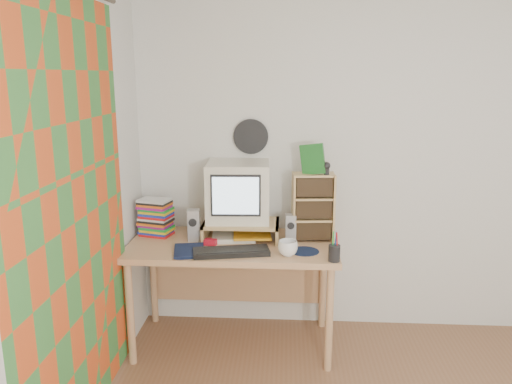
# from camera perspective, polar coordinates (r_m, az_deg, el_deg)

# --- Properties ---
(back_wall) EXTENTS (3.50, 0.00, 3.50)m
(back_wall) POSITION_cam_1_polar(r_m,az_deg,el_deg) (3.68, 14.07, 3.30)
(back_wall) COLOR silver
(back_wall) RESTS_ON floor
(left_wall) EXTENTS (0.00, 3.50, 3.50)m
(left_wall) POSITION_cam_1_polar(r_m,az_deg,el_deg) (2.19, -26.09, -4.34)
(left_wall) COLOR silver
(left_wall) RESTS_ON floor
(curtain) EXTENTS (0.00, 2.20, 2.20)m
(curtain) POSITION_cam_1_polar(r_m,az_deg,el_deg) (2.61, -20.00, -3.37)
(curtain) COLOR #CB4A1C
(curtain) RESTS_ON left_wall
(wall_disc) EXTENTS (0.25, 0.02, 0.25)m
(wall_disc) POSITION_cam_1_polar(r_m,az_deg,el_deg) (3.58, -0.60, 6.35)
(wall_disc) COLOR black
(wall_disc) RESTS_ON back_wall
(desk) EXTENTS (1.40, 0.70, 0.75)m
(desk) POSITION_cam_1_polar(r_m,az_deg,el_deg) (3.50, -2.55, -7.57)
(desk) COLOR tan
(desk) RESTS_ON floor
(monitor_riser) EXTENTS (0.52, 0.30, 0.12)m
(monitor_riser) POSITION_cam_1_polar(r_m,az_deg,el_deg) (3.46, -1.70, -3.84)
(monitor_riser) COLOR tan
(monitor_riser) RESTS_ON desk
(crt_monitor) EXTENTS (0.44, 0.44, 0.40)m
(crt_monitor) POSITION_cam_1_polar(r_m,az_deg,el_deg) (3.45, -2.06, 0.03)
(crt_monitor) COLOR beige
(crt_monitor) RESTS_ON monitor_riser
(speaker_left) EXTENTS (0.09, 0.09, 0.22)m
(speaker_left) POSITION_cam_1_polar(r_m,az_deg,el_deg) (3.43, -7.11, -3.79)
(speaker_left) COLOR #B0AFB4
(speaker_left) RESTS_ON desk
(speaker_right) EXTENTS (0.07, 0.07, 0.19)m
(speaker_right) POSITION_cam_1_polar(r_m,az_deg,el_deg) (3.40, 3.99, -4.13)
(speaker_right) COLOR #B0AFB4
(speaker_right) RESTS_ON desk
(keyboard) EXTENTS (0.50, 0.25, 0.03)m
(keyboard) POSITION_cam_1_polar(r_m,az_deg,el_deg) (3.19, -2.84, -6.84)
(keyboard) COLOR black
(keyboard) RESTS_ON desk
(dvd_stack) EXTENTS (0.24, 0.20, 0.30)m
(dvd_stack) POSITION_cam_1_polar(r_m,az_deg,el_deg) (3.58, -11.38, -2.57)
(dvd_stack) COLOR brown
(dvd_stack) RESTS_ON desk
(cd_rack) EXTENTS (0.29, 0.17, 0.47)m
(cd_rack) POSITION_cam_1_polar(r_m,az_deg,el_deg) (3.41, 6.51, -1.73)
(cd_rack) COLOR tan
(cd_rack) RESTS_ON desk
(mug) EXTENTS (0.14, 0.14, 0.10)m
(mug) POSITION_cam_1_polar(r_m,az_deg,el_deg) (3.16, 3.65, -6.42)
(mug) COLOR white
(mug) RESTS_ON desk
(diary) EXTENTS (0.26, 0.21, 0.05)m
(diary) POSITION_cam_1_polar(r_m,az_deg,el_deg) (3.24, -9.35, -6.51)
(diary) COLOR #0E1836
(diary) RESTS_ON desk
(mousepad) EXTENTS (0.20, 0.20, 0.00)m
(mousepad) POSITION_cam_1_polar(r_m,az_deg,el_deg) (3.25, 5.58, -6.76)
(mousepad) COLOR #0F1934
(mousepad) RESTS_ON desk
(pen_cup) EXTENTS (0.09, 0.09, 0.14)m
(pen_cup) POSITION_cam_1_polar(r_m,az_deg,el_deg) (3.09, 8.95, -6.56)
(pen_cup) COLOR black
(pen_cup) RESTS_ON desk
(papers) EXTENTS (0.32, 0.25, 0.04)m
(papers) POSITION_cam_1_polar(r_m,az_deg,el_deg) (3.47, -1.74, -5.09)
(papers) COLOR silver
(papers) RESTS_ON desk
(red_box) EXTENTS (0.09, 0.07, 0.04)m
(red_box) POSITION_cam_1_polar(r_m,az_deg,el_deg) (3.36, -5.22, -5.74)
(red_box) COLOR red
(red_box) RESTS_ON desk
(game_box) EXTENTS (0.16, 0.07, 0.20)m
(game_box) POSITION_cam_1_polar(r_m,az_deg,el_deg) (3.33, 6.50, 3.76)
(game_box) COLOR #1C6223
(game_box) RESTS_ON cd_rack
(webcam) EXTENTS (0.05, 0.05, 0.08)m
(webcam) POSITION_cam_1_polar(r_m,az_deg,el_deg) (3.33, 8.08, 2.70)
(webcam) COLOR black
(webcam) RESTS_ON cd_rack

